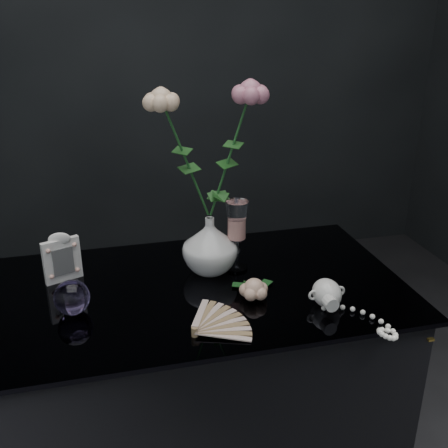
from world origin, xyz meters
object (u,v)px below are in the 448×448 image
object	(u,v)px
vase	(210,245)
pearl_jar	(327,292)
picture_frame	(62,257)
loose_rose	(254,289)
paperweight	(72,297)
wine_glass	(237,236)

from	to	relation	value
vase	pearl_jar	size ratio (longest dim) A/B	0.64
picture_frame	pearl_jar	world-z (taller)	picture_frame
loose_rose	paperweight	bearing A→B (deg)	161.30
vase	pearl_jar	bearing A→B (deg)	-45.76
vase	pearl_jar	xyz separation A→B (m)	(0.23, -0.23, -0.04)
wine_glass	paperweight	bearing A→B (deg)	-163.86
wine_glass	paperweight	size ratio (longest dim) A/B	2.36
vase	wine_glass	xyz separation A→B (m)	(0.07, -0.01, 0.02)
paperweight	picture_frame	bearing A→B (deg)	98.60
wine_glass	paperweight	xyz separation A→B (m)	(-0.42, -0.12, -0.06)
loose_rose	pearl_jar	world-z (taller)	pearl_jar
wine_glass	picture_frame	world-z (taller)	wine_glass
wine_glass	pearl_jar	xyz separation A→B (m)	(0.16, -0.23, -0.06)
vase	paperweight	xyz separation A→B (m)	(-0.35, -0.13, -0.03)
paperweight	pearl_jar	world-z (taller)	paperweight
picture_frame	pearl_jar	xyz separation A→B (m)	(0.60, -0.27, -0.03)
vase	wine_glass	distance (m)	0.07
wine_glass	pearl_jar	distance (m)	0.28
picture_frame	paperweight	xyz separation A→B (m)	(0.03, -0.17, -0.03)
vase	loose_rose	distance (m)	0.19
wine_glass	paperweight	distance (m)	0.44
wine_glass	loose_rose	size ratio (longest dim) A/B	1.25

